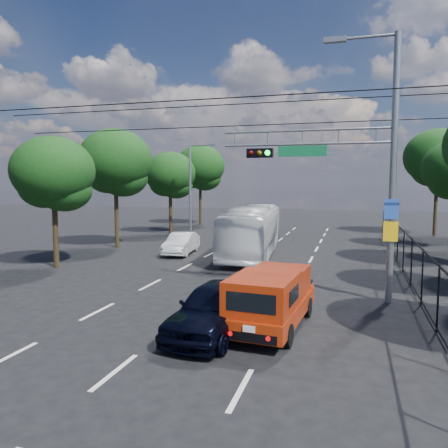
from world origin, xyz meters
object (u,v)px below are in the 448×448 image
at_px(navy_hatchback, 216,308).
at_px(white_bus, 252,231).
at_px(white_van, 181,243).
at_px(red_pickup, 272,297).
at_px(signal_mast, 358,157).

bearing_deg(navy_hatchback, white_bus, 103.93).
bearing_deg(white_van, navy_hatchback, -69.40).
xyz_separation_m(red_pickup, navy_hatchback, (-1.47, -0.92, -0.19)).
xyz_separation_m(red_pickup, white_van, (-7.65, 11.76, -0.31)).
xyz_separation_m(navy_hatchback, white_van, (-6.18, 12.69, -0.12)).
relative_size(navy_hatchback, white_bus, 0.42).
bearing_deg(signal_mast, navy_hatchback, -128.02).
xyz_separation_m(signal_mast, white_bus, (-5.80, 8.63, -3.79)).
distance_m(navy_hatchback, white_bus, 13.69).
distance_m(signal_mast, white_van, 13.49).
distance_m(signal_mast, white_bus, 11.07).
distance_m(red_pickup, white_bus, 13.07).
bearing_deg(signal_mast, white_bus, 123.91).
distance_m(navy_hatchback, white_van, 14.11).
height_order(white_bus, white_van, white_bus).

